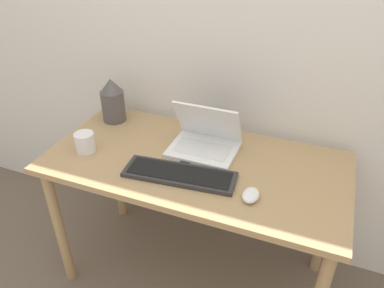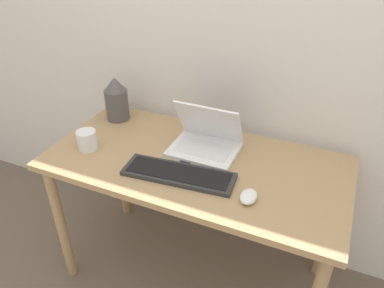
% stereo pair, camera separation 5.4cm
% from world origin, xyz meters
% --- Properties ---
extents(wall_back, '(6.00, 0.05, 2.50)m').
position_xyz_m(wall_back, '(0.00, 0.72, 1.25)').
color(wall_back, silver).
rests_on(wall_back, ground_plane).
extents(desk, '(1.34, 0.66, 0.75)m').
position_xyz_m(desk, '(0.00, 0.33, 0.66)').
color(desk, tan).
rests_on(desk, ground_plane).
extents(laptop, '(0.30, 0.24, 0.23)m').
position_xyz_m(laptop, '(0.01, 0.43, 0.80)').
color(laptop, white).
rests_on(laptop, desk).
extents(keyboard, '(0.49, 0.19, 0.02)m').
position_xyz_m(keyboard, '(-0.02, 0.20, 0.76)').
color(keyboard, '#2D2D2D').
rests_on(keyboard, desk).
extents(mouse, '(0.06, 0.10, 0.03)m').
position_xyz_m(mouse, '(0.29, 0.17, 0.77)').
color(mouse, white).
rests_on(mouse, desk).
extents(vase, '(0.12, 0.12, 0.23)m').
position_xyz_m(vase, '(-0.53, 0.53, 0.86)').
color(vase, '#514C4C').
rests_on(vase, desk).
extents(mp3_player, '(0.05, 0.07, 0.01)m').
position_xyz_m(mp3_player, '(-0.03, 0.28, 0.76)').
color(mp3_player, black).
rests_on(mp3_player, desk).
extents(mug, '(0.09, 0.09, 0.09)m').
position_xyz_m(mug, '(-0.50, 0.22, 0.80)').
color(mug, white).
rests_on(mug, desk).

